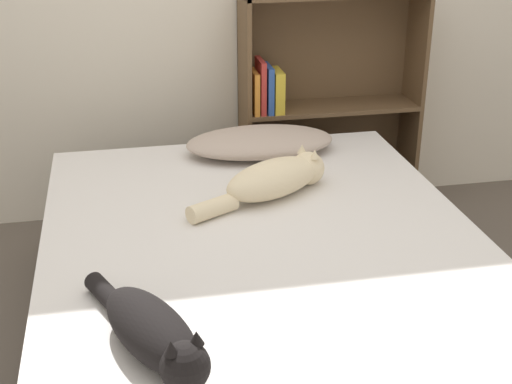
{
  "coord_description": "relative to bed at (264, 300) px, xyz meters",
  "views": [
    {
      "loc": [
        -0.43,
        -2.01,
        1.57
      ],
      "look_at": [
        0.0,
        0.14,
        0.58
      ],
      "focal_mm": 50.0,
      "sensor_mm": 36.0,
      "label": 1
    }
  ],
  "objects": [
    {
      "name": "cat_dark",
      "position": [
        -0.39,
        -0.55,
        0.3
      ],
      "size": [
        0.32,
        0.55,
        0.14
      ],
      "rotation": [
        0.0,
        0.0,
        5.13
      ],
      "color": "black",
      "rests_on": "bed"
    },
    {
      "name": "bookshelf",
      "position": [
        0.53,
        1.18,
        0.31
      ],
      "size": [
        0.85,
        0.26,
        1.08
      ],
      "color": "brown",
      "rests_on": "ground_plane"
    },
    {
      "name": "cat_light",
      "position": [
        0.11,
        0.32,
        0.31
      ],
      "size": [
        0.56,
        0.38,
        0.15
      ],
      "rotation": [
        0.0,
        0.0,
        0.49
      ],
      "color": "beige",
      "rests_on": "bed"
    },
    {
      "name": "ground_plane",
      "position": [
        0.0,
        0.0,
        -0.23
      ],
      "size": [
        8.0,
        8.0,
        0.0
      ],
      "primitive_type": "plane",
      "color": "brown"
    },
    {
      "name": "pillow",
      "position": [
        0.14,
        0.75,
        0.29
      ],
      "size": [
        0.62,
        0.34,
        0.1
      ],
      "color": "#B29E8E",
      "rests_on": "bed"
    },
    {
      "name": "bed",
      "position": [
        0.0,
        0.0,
        0.0
      ],
      "size": [
        1.48,
        1.9,
        0.48
      ],
      "color": "#333338",
      "rests_on": "ground_plane"
    }
  ]
}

